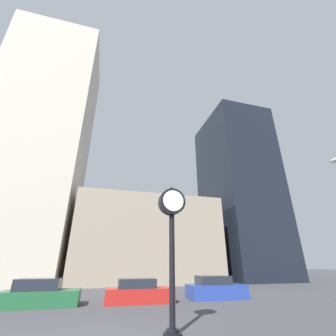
% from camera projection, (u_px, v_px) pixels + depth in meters
% --- Properties ---
extents(building_tall_tower, '(11.47, 12.00, 35.77)m').
position_uv_depth(building_tall_tower, '(42.00, 143.00, 31.75)').
color(building_tall_tower, beige).
rests_on(building_tall_tower, ground_plane).
extents(building_storefront_row, '(17.60, 12.00, 10.10)m').
position_uv_depth(building_storefront_row, '(145.00, 241.00, 30.44)').
color(building_storefront_row, gray).
rests_on(building_storefront_row, ground_plane).
extents(building_glass_modern, '(9.30, 12.00, 26.84)m').
position_uv_depth(building_glass_modern, '(238.00, 191.00, 37.55)').
color(building_glass_modern, black).
rests_on(building_glass_modern, ground_plane).
extents(street_clock, '(1.01, 0.61, 5.04)m').
position_uv_depth(street_clock, '(172.00, 224.00, 8.56)').
color(street_clock, black).
rests_on(street_clock, ground_plane).
extents(car_green, '(4.13, 1.84, 1.41)m').
position_uv_depth(car_green, '(40.00, 295.00, 12.48)').
color(car_green, '#236038').
rests_on(car_green, ground_plane).
extents(car_red, '(4.16, 1.82, 1.33)m').
position_uv_depth(car_red, '(139.00, 292.00, 13.70)').
color(car_red, red).
rests_on(car_red, ground_plane).
extents(car_blue, '(3.94, 2.02, 1.42)m').
position_uv_depth(car_blue, '(216.00, 289.00, 15.27)').
color(car_blue, '#28429E').
rests_on(car_blue, ground_plane).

